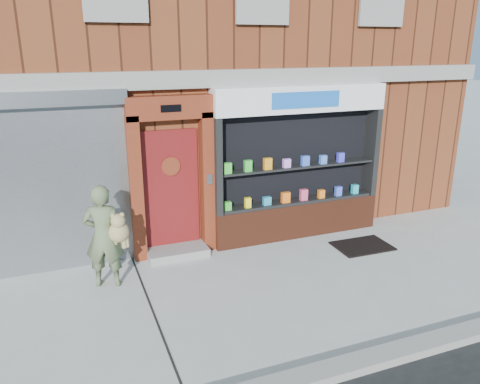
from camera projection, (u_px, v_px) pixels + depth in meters
ground at (251, 292)px, 7.36m from camera, size 80.00×80.00×0.00m
curb at (321, 374)px, 5.44m from camera, size 60.00×0.30×0.12m
building at (158, 32)px, 11.47m from camera, size 12.00×8.16×8.00m
shutter_bay at (33, 175)px, 7.51m from camera, size 3.10×0.30×3.04m
red_door_bay at (172, 178)px, 8.31m from camera, size 1.52×0.58×2.90m
pharmacy_bay at (298, 170)px, 9.16m from camera, size 3.50×0.41×3.00m
woman at (105, 236)px, 7.34m from camera, size 0.75×0.57×1.69m
doormat at (362, 246)px, 9.00m from camera, size 1.08×0.77×0.03m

